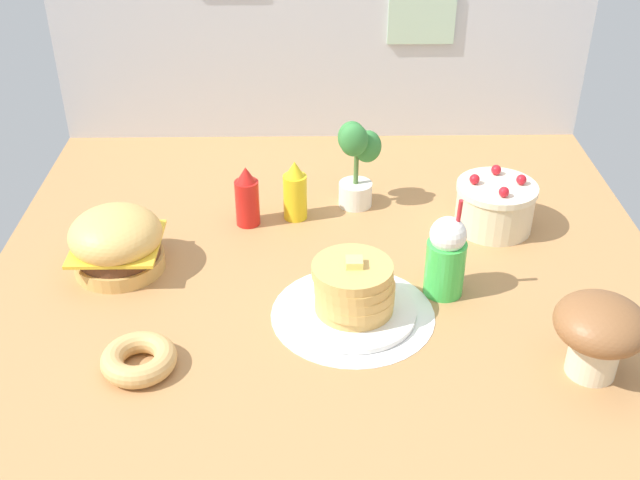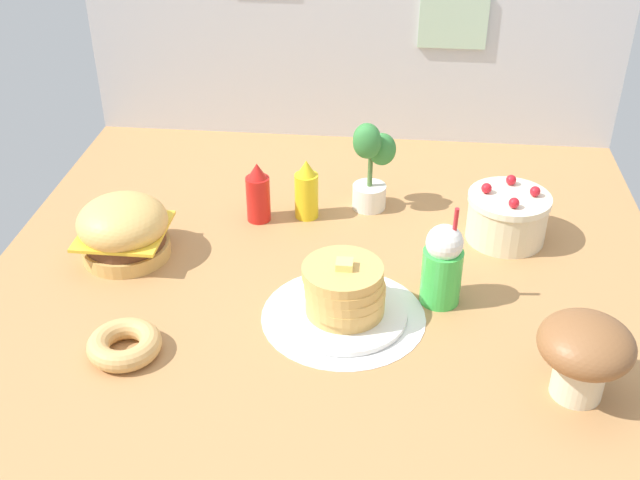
# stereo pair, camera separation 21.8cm
# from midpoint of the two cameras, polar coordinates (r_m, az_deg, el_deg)

# --- Properties ---
(ground_plane) EXTENTS (1.94, 2.08, 0.02)m
(ground_plane) POSITION_cam_midpoint_polar(r_m,az_deg,el_deg) (2.15, -2.21, -4.18)
(ground_plane) COLOR #B27F4C
(back_wall) EXTENTS (1.94, 0.04, 0.86)m
(back_wall) POSITION_cam_midpoint_polar(r_m,az_deg,el_deg) (2.89, -2.04, 15.48)
(back_wall) COLOR silver
(back_wall) RESTS_ON ground_plane
(doily_mat) EXTENTS (0.43, 0.43, 0.00)m
(doily_mat) POSITION_cam_midpoint_polar(r_m,az_deg,el_deg) (2.07, -0.61, -5.53)
(doily_mat) COLOR white
(doily_mat) RESTS_ON ground_plane
(burger) EXTENTS (0.26, 0.26, 0.19)m
(burger) POSITION_cam_midpoint_polar(r_m,az_deg,el_deg) (2.30, -17.32, -0.22)
(burger) COLOR #DBA859
(burger) RESTS_ON ground_plane
(pancake_stack) EXTENTS (0.34, 0.34, 0.17)m
(pancake_stack) POSITION_cam_midpoint_polar(r_m,az_deg,el_deg) (2.02, -0.60, -3.98)
(pancake_stack) COLOR white
(pancake_stack) RESTS_ON doily_mat
(layer_cake) EXTENTS (0.25, 0.25, 0.18)m
(layer_cake) POSITION_cam_midpoint_polar(r_m,az_deg,el_deg) (2.43, 10.20, 2.41)
(layer_cake) COLOR beige
(layer_cake) RESTS_ON ground_plane
(ketchup_bottle) EXTENTS (0.07, 0.07, 0.20)m
(ketchup_bottle) POSITION_cam_midpoint_polar(r_m,az_deg,el_deg) (2.43, -7.93, 3.00)
(ketchup_bottle) COLOR red
(ketchup_bottle) RESTS_ON ground_plane
(mustard_bottle) EXTENTS (0.07, 0.07, 0.20)m
(mustard_bottle) POSITION_cam_midpoint_polar(r_m,az_deg,el_deg) (2.45, -4.40, 3.45)
(mustard_bottle) COLOR yellow
(mustard_bottle) RESTS_ON ground_plane
(cream_soda_cup) EXTENTS (0.11, 0.11, 0.30)m
(cream_soda_cup) POSITION_cam_midpoint_polar(r_m,az_deg,el_deg) (2.09, 6.29, -1.36)
(cream_soda_cup) COLOR green
(cream_soda_cup) RESTS_ON ground_plane
(donut_pink_glaze) EXTENTS (0.18, 0.18, 0.06)m
(donut_pink_glaze) POSITION_cam_midpoint_polar(r_m,az_deg,el_deg) (1.96, -16.28, -8.46)
(donut_pink_glaze) COLOR tan
(donut_pink_glaze) RESTS_ON ground_plane
(potted_plant) EXTENTS (0.14, 0.12, 0.30)m
(potted_plant) POSITION_cam_midpoint_polar(r_m,az_deg,el_deg) (2.48, 0.19, 5.78)
(potted_plant) COLOR white
(potted_plant) RESTS_ON ground_plane
(mushroom_stool) EXTENTS (0.22, 0.22, 0.21)m
(mushroom_stool) POSITION_cam_midpoint_polar(r_m,az_deg,el_deg) (1.89, 16.69, -6.44)
(mushroom_stool) COLOR beige
(mushroom_stool) RESTS_ON ground_plane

